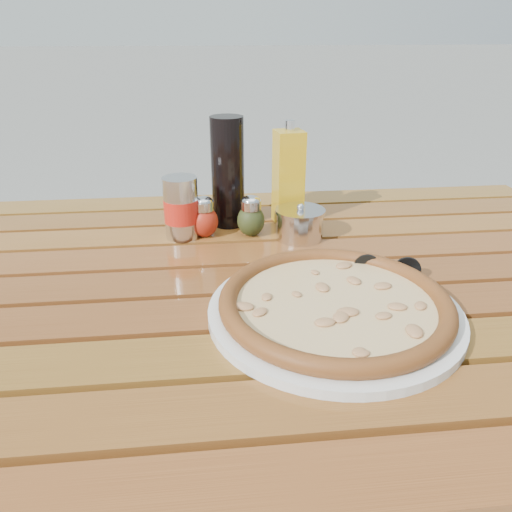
{
  "coord_description": "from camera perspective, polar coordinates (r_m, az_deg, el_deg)",
  "views": [
    {
      "loc": [
        -0.08,
        -0.73,
        1.13
      ],
      "look_at": [
        0.0,
        0.02,
        0.78
      ],
      "focal_mm": 35.0,
      "sensor_mm": 36.0,
      "label": 1
    }
  ],
  "objects": [
    {
      "name": "plate",
      "position": [
        0.72,
        8.93,
        -6.34
      ],
      "size": [
        0.43,
        0.43,
        0.01
      ],
      "primitive_type": "cylinder",
      "rotation": [
        0.0,
        0.0,
        0.2
      ],
      "color": "silver",
      "rests_on": "table"
    },
    {
      "name": "olive_oil_cruet",
      "position": [
        1.03,
        3.71,
        9.01
      ],
      "size": [
        0.06,
        0.06,
        0.21
      ],
      "rotation": [
        0.0,
        0.0,
        0.13
      ],
      "color": "gold",
      "rests_on": "table"
    },
    {
      "name": "dark_bottle",
      "position": [
        1.01,
        -3.25,
        9.51
      ],
      "size": [
        0.09,
        0.09,
        0.22
      ],
      "primitive_type": "cylinder",
      "rotation": [
        0.0,
        0.0,
        0.37
      ],
      "color": "black",
      "rests_on": "table"
    },
    {
      "name": "oregano_shaker",
      "position": [
        0.98,
        -0.58,
        4.52
      ],
      "size": [
        0.07,
        0.07,
        0.08
      ],
      "rotation": [
        0.0,
        0.0,
        -0.4
      ],
      "color": "#343D18",
      "rests_on": "table"
    },
    {
      "name": "parmesan_tin",
      "position": [
        0.97,
        5.03,
        3.73
      ],
      "size": [
        0.11,
        0.11,
        0.07
      ],
      "rotation": [
        0.0,
        0.0,
        0.15
      ],
      "color": "silver",
      "rests_on": "table"
    },
    {
      "name": "table",
      "position": [
        0.86,
        0.14,
        -6.96
      ],
      "size": [
        1.4,
        0.9,
        0.75
      ],
      "color": "#36200C",
      "rests_on": "ground"
    },
    {
      "name": "pepper_shaker",
      "position": [
        0.98,
        -5.95,
        4.4
      ],
      "size": [
        0.07,
        0.07,
        0.08
      ],
      "rotation": [
        0.0,
        0.0,
        -0.37
      ],
      "color": "#B42814",
      "rests_on": "table"
    },
    {
      "name": "pizza",
      "position": [
        0.72,
        9.01,
        -5.27
      ],
      "size": [
        0.34,
        0.34,
        0.03
      ],
      "rotation": [
        0.0,
        0.0,
        0.03
      ],
      "color": "#FBEAB4",
      "rests_on": "plate"
    },
    {
      "name": "sunglasses",
      "position": [
        0.85,
        14.71,
        -1.44
      ],
      "size": [
        0.11,
        0.05,
        0.04
      ],
      "rotation": [
        0.0,
        0.0,
        -0.27
      ],
      "color": "black",
      "rests_on": "table"
    },
    {
      "name": "soda_can",
      "position": [
        0.97,
        -8.53,
        5.4
      ],
      "size": [
        0.09,
        0.09,
        0.12
      ],
      "rotation": [
        0.0,
        0.0,
        -0.39
      ],
      "color": "silver",
      "rests_on": "table"
    }
  ]
}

